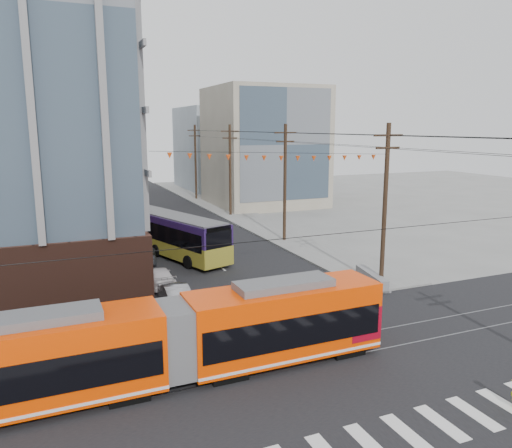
{
  "coord_description": "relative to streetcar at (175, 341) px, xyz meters",
  "views": [
    {
      "loc": [
        -11.97,
        -15.67,
        10.76
      ],
      "look_at": [
        -0.93,
        10.55,
        5.18
      ],
      "focal_mm": 35.0,
      "sensor_mm": 36.0,
      "label": 1
    }
  ],
  "objects": [
    {
      "name": "parked_car_grey",
      "position": [
        2.22,
        19.93,
        -1.25
      ],
      "size": [
        2.79,
        4.71,
        1.23
      ],
      "primitive_type": "imported",
      "rotation": [
        0.0,
        0.0,
        2.96
      ],
      "color": "#42454B",
      "rests_on": "ground"
    },
    {
      "name": "parked_car_silver",
      "position": [
        2.21,
        9.28,
        -1.17
      ],
      "size": [
        1.54,
        4.23,
        1.39
      ],
      "primitive_type": "imported",
      "rotation": [
        0.0,
        0.0,
        3.12
      ],
      "color": "#929397",
      "rests_on": "ground"
    },
    {
      "name": "ground",
      "position": [
        7.49,
        -3.83,
        -1.87
      ],
      "size": [
        160.0,
        160.0,
        0.0
      ],
      "primitive_type": "plane",
      "color": "slate"
    },
    {
      "name": "jersey_barrier",
      "position": [
        15.79,
        7.97,
        -1.45
      ],
      "size": [
        1.74,
        4.26,
        0.83
      ],
      "primitive_type": "cube",
      "rotation": [
        0.0,
        0.0,
        -0.2
      ],
      "color": "slate",
      "rests_on": "ground"
    },
    {
      "name": "parked_car_white",
      "position": [
        2.1,
        13.29,
        -1.23
      ],
      "size": [
        1.84,
        4.4,
        1.27
      ],
      "primitive_type": "imported",
      "rotation": [
        0.0,
        0.0,
        3.13
      ],
      "color": "silver",
      "rests_on": "ground"
    },
    {
      "name": "bg_bldg_nw_far",
      "position": [
        -6.51,
        68.17,
        8.13
      ],
      "size": [
        16.0,
        18.0,
        20.0
      ],
      "primitive_type": "cube",
      "color": "gray",
      "rests_on": "ground"
    },
    {
      "name": "city_bus",
      "position": [
        4.98,
        21.03,
        -0.05
      ],
      "size": [
        6.75,
        13.01,
        3.63
      ],
      "primitive_type": null,
      "rotation": [
        0.0,
        0.0,
        0.33
      ],
      "color": "#281549",
      "rests_on": "ground"
    },
    {
      "name": "bg_bldg_ne_far",
      "position": [
        25.49,
        64.17,
        5.13
      ],
      "size": [
        16.0,
        16.0,
        14.0
      ],
      "primitive_type": "cube",
      "color": "#8C99A5",
      "rests_on": "ground"
    },
    {
      "name": "utility_pole_far",
      "position": [
        15.99,
        52.17,
        3.63
      ],
      "size": [
        0.3,
        0.3,
        11.0
      ],
      "primitive_type": "cylinder",
      "color": "black",
      "rests_on": "ground"
    },
    {
      "name": "streetcar",
      "position": [
        0.0,
        0.0,
        0.0
      ],
      "size": [
        19.39,
        2.93,
        3.73
      ],
      "primitive_type": null,
      "rotation": [
        0.0,
        0.0,
        0.01
      ],
      "color": "#F03A00",
      "rests_on": "ground"
    },
    {
      "name": "bg_bldg_ne_near",
      "position": [
        23.49,
        44.17,
        6.13
      ],
      "size": [
        14.0,
        14.0,
        16.0
      ],
      "primitive_type": "cube",
      "color": "gray",
      "rests_on": "ground"
    }
  ]
}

